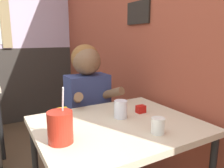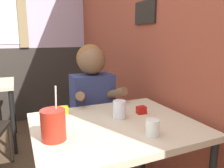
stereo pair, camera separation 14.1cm
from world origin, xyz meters
The scene contains 9 objects.
brick_wall_right centered at (1.14, 1.37, 1.35)m, with size 0.08×4.75×2.70m.
back_wall centered at (-0.01, 2.78, 1.36)m, with size 5.21×0.09×2.70m.
main_table centered at (0.59, 0.40, 0.68)m, with size 0.94×0.78×0.75m.
person_seated centered at (0.64, 0.97, 0.66)m, with size 0.42×0.42×1.20m.
cocktail_pitcher centered at (0.22, 0.33, 0.83)m, with size 0.12×0.12×0.27m.
glass_near_pitcher centered at (0.65, 0.47, 0.81)m, with size 0.08×0.08×0.11m.
glass_center centered at (0.70, 0.17, 0.80)m, with size 0.07×0.07×0.09m.
condiment_ketchup centered at (0.82, 0.48, 0.78)m, with size 0.06×0.04×0.05m.
condiment_mustard centered at (0.34, 0.69, 0.78)m, with size 0.06×0.04×0.05m.
Camera 2 is at (0.08, -0.71, 1.25)m, focal length 35.00 mm.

